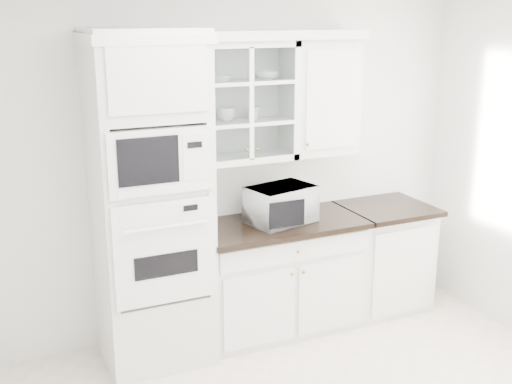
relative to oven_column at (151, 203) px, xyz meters
name	(u,v)px	position (x,y,z in m)	size (l,w,h in m)	color
room_shell	(315,138)	(0.75, -0.99, 0.58)	(4.00, 3.50, 2.70)	white
oven_column	(151,203)	(0.00, 0.00, 0.00)	(0.76, 0.68, 2.40)	silver
base_cabinet_run	(279,275)	(1.03, 0.03, -0.74)	(1.32, 0.67, 0.92)	silver
extra_base_cabinet	(382,256)	(2.03, 0.03, -0.74)	(0.72, 0.67, 0.92)	silver
upper_cabinet_glass	(242,102)	(0.78, 0.17, 0.65)	(0.80, 0.33, 0.90)	silver
upper_cabinet_solid	(321,97)	(1.46, 0.17, 0.65)	(0.55, 0.33, 0.90)	silver
crown_molding	(230,35)	(0.68, 0.14, 1.14)	(2.14, 0.38, 0.07)	white
countertop_microwave	(280,204)	(1.02, 0.01, -0.14)	(0.49, 0.41, 0.29)	white
bowl_a	(218,78)	(0.58, 0.15, 0.83)	(0.19, 0.19, 0.05)	white
bowl_b	(267,75)	(0.99, 0.18, 0.84)	(0.18, 0.18, 0.06)	white
cup_a	(226,114)	(0.65, 0.18, 0.56)	(0.13, 0.13, 0.10)	white
cup_b	(253,113)	(0.86, 0.17, 0.56)	(0.11, 0.11, 0.10)	white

